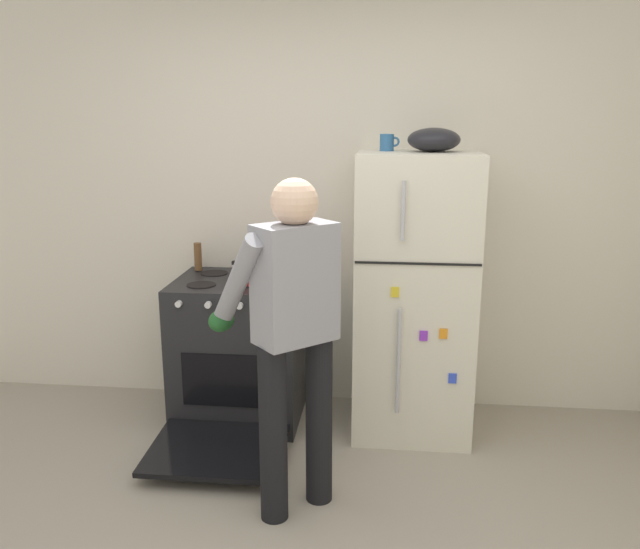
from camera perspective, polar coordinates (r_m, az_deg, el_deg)
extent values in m
cube|color=silver|center=(4.13, 0.96, 6.82)|extent=(6.00, 0.10, 2.70)
cube|color=silver|center=(3.84, 8.29, -1.77)|extent=(0.68, 0.68, 1.66)
cube|color=black|center=(3.44, 8.63, 0.95)|extent=(0.67, 0.01, 0.01)
cylinder|color=#B7B7BC|center=(3.58, 6.96, -7.66)|extent=(0.02, 0.02, 0.60)
cylinder|color=#B7B7BC|center=(3.37, 7.37, 5.60)|extent=(0.02, 0.02, 0.31)
cube|color=yellow|center=(3.48, 6.65, -1.56)|extent=(0.04, 0.01, 0.06)
cube|color=purple|center=(3.56, 9.14, -5.38)|extent=(0.04, 0.01, 0.06)
cube|color=orange|center=(3.56, 10.85, -5.17)|extent=(0.04, 0.01, 0.06)
cube|color=blue|center=(3.65, 11.64, -8.99)|extent=(0.04, 0.01, 0.06)
cube|color=black|center=(4.06, -7.13, -6.58)|extent=(0.76, 0.64, 0.89)
cube|color=black|center=(3.80, -8.21, -9.28)|extent=(0.53, 0.01, 0.32)
cylinder|color=black|center=(3.84, -10.46, -0.90)|extent=(0.17, 0.17, 0.01)
cylinder|color=black|center=(3.75, -5.11, -1.07)|extent=(0.17, 0.17, 0.01)
cylinder|color=black|center=(4.11, -9.34, 0.12)|extent=(0.17, 0.17, 0.01)
cylinder|color=black|center=(4.03, -4.33, -0.01)|extent=(0.17, 0.17, 0.01)
cylinder|color=silver|center=(3.70, -12.40, -2.56)|extent=(0.04, 0.03, 0.04)
cylinder|color=silver|center=(3.65, -9.87, -2.66)|extent=(0.04, 0.03, 0.04)
cylinder|color=silver|center=(3.61, -7.12, -2.77)|extent=(0.04, 0.03, 0.04)
cylinder|color=silver|center=(3.58, -4.46, -2.86)|extent=(0.04, 0.03, 0.04)
cube|color=black|center=(3.68, -9.15, -15.03)|extent=(0.72, 0.57, 0.05)
cylinder|color=black|center=(3.06, -4.16, -13.94)|extent=(0.13, 0.13, 0.86)
cylinder|color=black|center=(3.19, -0.09, -12.69)|extent=(0.13, 0.13, 0.86)
cube|color=gray|center=(2.87, -2.20, -0.80)|extent=(0.40, 0.39, 0.54)
sphere|color=beige|center=(2.80, -2.27, 6.43)|extent=(0.21, 0.21, 0.21)
sphere|color=#282828|center=(2.81, -2.26, 5.68)|extent=(0.15, 0.15, 0.15)
cylinder|color=gray|center=(2.92, -7.33, -0.73)|extent=(0.34, 0.37, 0.50)
cylinder|color=gray|center=(3.12, -0.88, 0.35)|extent=(0.34, 0.37, 0.50)
ellipsoid|color=#1E5123|center=(3.12, -8.71, -4.03)|extent=(0.12, 0.18, 0.10)
ellipsoid|color=#1E5123|center=(3.31, -2.56, -2.82)|extent=(0.12, 0.18, 0.10)
cylinder|color=red|center=(3.83, -5.19, 0.31)|extent=(0.25, 0.25, 0.13)
cube|color=black|center=(3.85, -7.42, 1.04)|extent=(0.05, 0.03, 0.02)
cube|color=black|center=(3.79, -2.96, 0.94)|extent=(0.05, 0.03, 0.02)
cylinder|color=#2D6093|center=(3.75, 5.93, 11.53)|extent=(0.08, 0.08, 0.10)
torus|color=#2D6093|center=(3.75, 6.62, 11.59)|extent=(0.06, 0.01, 0.06)
cylinder|color=brown|center=(4.17, -10.74, 1.56)|extent=(0.05, 0.05, 0.18)
ellipsoid|color=black|center=(3.71, 10.04, 11.66)|extent=(0.29, 0.29, 0.13)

